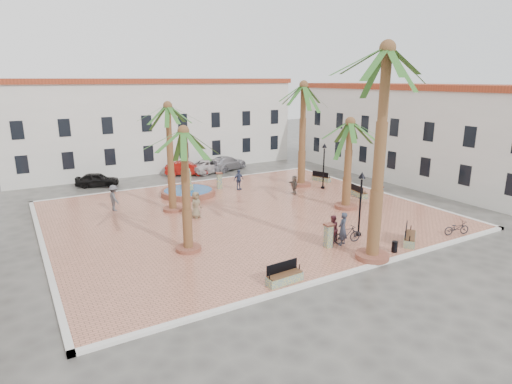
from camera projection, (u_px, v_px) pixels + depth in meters
ground at (244, 215)px, 30.62m from camera, size 120.00×120.00×0.00m
plaza at (244, 214)px, 30.60m from camera, size 26.00×22.00×0.15m
kerb_n at (187, 183)px, 39.78m from camera, size 26.30×0.30×0.16m
kerb_s at (349, 272)px, 21.43m from camera, size 26.30×0.30×0.16m
kerb_e at (376, 191)px, 36.94m from camera, size 0.30×22.30×0.16m
kerb_w at (43, 250)px, 24.26m from camera, size 0.30×22.30×0.16m
building_north at (155, 124)px, 46.08m from camera, size 30.40×7.40×9.50m
building_east at (417, 132)px, 40.88m from camera, size 7.40×26.40×9.00m
fountain at (188, 191)px, 35.39m from camera, size 4.47×4.47×2.31m
palm_nw at (168, 118)px, 29.52m from camera, size 4.67×4.67×7.86m
palm_sw at (184, 146)px, 22.51m from camera, size 4.63×4.63×7.00m
palm_s at (386, 71)px, 20.47m from camera, size 5.82×5.82×11.14m
palm_e at (350, 134)px, 30.52m from camera, size 5.47×5.47×6.73m
palm_ne at (303, 97)px, 36.60m from camera, size 5.73×5.73×9.21m
bench_s at (284, 277)px, 20.14m from camera, size 1.88×0.66×0.98m
bench_se at (409, 238)px, 25.02m from camera, size 1.95×1.73×1.06m
bench_e at (359, 193)px, 34.91m from camera, size 0.84×1.86×0.94m
bench_ne at (321, 178)px, 40.16m from camera, size 1.15×1.85×0.94m
lamppost_s at (361, 193)px, 25.62m from camera, size 0.43×0.43×4.00m
lamppost_e at (324, 158)px, 36.86m from camera, size 0.43×0.43×3.99m
bollard_se at (329, 235)px, 24.30m from camera, size 0.53×0.53×1.40m
bollard_n at (219, 180)px, 37.29m from camera, size 0.61×0.61×1.43m
bollard_e at (378, 196)px, 32.22m from camera, size 0.58×0.58×1.52m
litter_bin at (395, 247)px, 23.70m from camera, size 0.32×0.32×0.63m
cyclist_a at (343, 229)px, 24.57m from camera, size 0.84×0.70×1.96m
bicycle_a at (457, 228)px, 26.31m from camera, size 1.77×1.05×0.88m
cyclist_b at (333, 229)px, 25.01m from camera, size 0.97×0.86×1.66m
bicycle_b at (347, 234)px, 24.96m from camera, size 1.80×0.79×1.05m
pedestrian_fountain_a at (196, 205)px, 29.39m from camera, size 1.08×0.95×1.86m
pedestrian_fountain_b at (239, 180)px, 36.91m from camera, size 1.10×0.61×1.77m
pedestrian_north at (114, 198)px, 30.96m from camera, size 0.90×1.34×1.92m
pedestrian_east at (294, 185)px, 35.62m from camera, size 0.74×1.52×1.57m
car_black at (97, 180)px, 38.64m from camera, size 4.04×2.77×1.28m
car_red at (187, 168)px, 43.22m from camera, size 4.50×3.12×1.40m
car_silver at (227, 163)px, 45.77m from camera, size 5.49×3.92×1.48m
car_white at (211, 166)px, 44.60m from camera, size 5.56×3.85×1.41m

